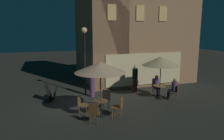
{
  "coord_description": "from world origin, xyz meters",
  "views": [
    {
      "loc": [
        -2.01,
        -11.18,
        3.77
      ],
      "look_at": [
        1.52,
        -0.42,
        1.69
      ],
      "focal_mm": 34.43,
      "sensor_mm": 36.0,
      "label": 1
    }
  ],
  "objects_px": {
    "cafe_table_1": "(160,89)",
    "cafe_chair_1": "(81,104)",
    "patron_standing_2": "(135,79)",
    "patron_standing_3": "(92,81)",
    "cafe_chair_2": "(94,111)",
    "cafe_chair_4": "(176,91)",
    "menu_sandwich_board": "(52,92)",
    "street_lamp_near_corner": "(84,47)",
    "patron_seated_1": "(157,84)",
    "cafe_table_0": "(101,105)",
    "cafe_chair_3": "(119,105)",
    "cafe_chair_5": "(156,85)",
    "patio_umbrella_0": "(100,67)",
    "patron_seated_0": "(173,88)",
    "patio_umbrella_1": "(161,61)",
    "cafe_chair_0": "(106,98)"
  },
  "relations": [
    {
      "from": "cafe_table_0",
      "to": "patio_umbrella_0",
      "type": "relative_size",
      "value": 0.29
    },
    {
      "from": "patio_umbrella_1",
      "to": "cafe_chair_5",
      "type": "relative_size",
      "value": 2.5
    },
    {
      "from": "cafe_chair_2",
      "to": "patron_standing_2",
      "type": "xyz_separation_m",
      "value": [
        3.47,
        3.69,
        0.32
      ]
    },
    {
      "from": "cafe_chair_1",
      "to": "cafe_chair_0",
      "type": "bearing_deg",
      "value": 40.48
    },
    {
      "from": "cafe_chair_5",
      "to": "patron_standing_3",
      "type": "height_order",
      "value": "patron_standing_3"
    },
    {
      "from": "menu_sandwich_board",
      "to": "cafe_chair_4",
      "type": "height_order",
      "value": "menu_sandwich_board"
    },
    {
      "from": "cafe_table_0",
      "to": "patron_standing_3",
      "type": "relative_size",
      "value": 0.39
    },
    {
      "from": "menu_sandwich_board",
      "to": "cafe_table_1",
      "type": "xyz_separation_m",
      "value": [
        5.77,
        -1.45,
        0.05
      ]
    },
    {
      "from": "cafe_chair_3",
      "to": "patron_standing_2",
      "type": "distance_m",
      "value": 4.11
    },
    {
      "from": "menu_sandwich_board",
      "to": "patron_standing_3",
      "type": "bearing_deg",
      "value": 17.01
    },
    {
      "from": "cafe_chair_1",
      "to": "patron_standing_3",
      "type": "height_order",
      "value": "patron_standing_3"
    },
    {
      "from": "patio_umbrella_1",
      "to": "patron_seated_1",
      "type": "xyz_separation_m",
      "value": [
        0.16,
        0.65,
        -1.46
      ]
    },
    {
      "from": "cafe_table_1",
      "to": "patron_seated_1",
      "type": "xyz_separation_m",
      "value": [
        0.16,
        0.65,
        0.12
      ]
    },
    {
      "from": "patio_umbrella_0",
      "to": "cafe_chair_2",
      "type": "xyz_separation_m",
      "value": [
        -0.48,
        -0.73,
        -1.67
      ]
    },
    {
      "from": "cafe_chair_2",
      "to": "patio_umbrella_0",
      "type": "bearing_deg",
      "value": -0.0
    },
    {
      "from": "street_lamp_near_corner",
      "to": "cafe_chair_0",
      "type": "xyz_separation_m",
      "value": [
        0.5,
        -2.64,
        -2.3
      ]
    },
    {
      "from": "street_lamp_near_corner",
      "to": "patron_seated_1",
      "type": "relative_size",
      "value": 3.32
    },
    {
      "from": "cafe_table_0",
      "to": "patron_seated_1",
      "type": "xyz_separation_m",
      "value": [
        3.97,
        2.03,
        0.19
      ]
    },
    {
      "from": "cafe_chair_2",
      "to": "cafe_chair_3",
      "type": "distance_m",
      "value": 1.22
    },
    {
      "from": "cafe_chair_1",
      "to": "patron_standing_2",
      "type": "bearing_deg",
      "value": 57.2
    },
    {
      "from": "street_lamp_near_corner",
      "to": "cafe_chair_5",
      "type": "distance_m",
      "value": 4.78
    },
    {
      "from": "patron_standing_2",
      "to": "patron_standing_3",
      "type": "height_order",
      "value": "patron_standing_3"
    },
    {
      "from": "street_lamp_near_corner",
      "to": "cafe_chair_1",
      "type": "bearing_deg",
      "value": -104.34
    },
    {
      "from": "street_lamp_near_corner",
      "to": "patron_seated_0",
      "type": "distance_m",
      "value": 5.48
    },
    {
      "from": "patron_seated_1",
      "to": "street_lamp_near_corner",
      "type": "bearing_deg",
      "value": -94.63
    },
    {
      "from": "patio_umbrella_1",
      "to": "patron_standing_2",
      "type": "height_order",
      "value": "patio_umbrella_1"
    },
    {
      "from": "cafe_table_1",
      "to": "menu_sandwich_board",
      "type": "bearing_deg",
      "value": 165.92
    },
    {
      "from": "menu_sandwich_board",
      "to": "cafe_chair_1",
      "type": "distance_m",
      "value": 2.76
    },
    {
      "from": "street_lamp_near_corner",
      "to": "cafe_chair_4",
      "type": "height_order",
      "value": "street_lamp_near_corner"
    },
    {
      "from": "cafe_chair_1",
      "to": "cafe_chair_3",
      "type": "height_order",
      "value": "cafe_chair_3"
    },
    {
      "from": "cafe_chair_1",
      "to": "cafe_chair_3",
      "type": "relative_size",
      "value": 0.96
    },
    {
      "from": "menu_sandwich_board",
      "to": "patron_seated_1",
      "type": "relative_size",
      "value": 0.81
    },
    {
      "from": "cafe_chair_2",
      "to": "cafe_chair_4",
      "type": "height_order",
      "value": "cafe_chair_2"
    },
    {
      "from": "cafe_chair_5",
      "to": "patron_seated_0",
      "type": "relative_size",
      "value": 0.78
    },
    {
      "from": "patio_umbrella_1",
      "to": "patron_seated_0",
      "type": "distance_m",
      "value": 1.62
    },
    {
      "from": "menu_sandwich_board",
      "to": "patio_umbrella_0",
      "type": "xyz_separation_m",
      "value": [
        1.97,
        -2.83,
        1.71
      ]
    },
    {
      "from": "cafe_table_1",
      "to": "patio_umbrella_0",
      "type": "height_order",
      "value": "patio_umbrella_0"
    },
    {
      "from": "menu_sandwich_board",
      "to": "cafe_table_0",
      "type": "relative_size",
      "value": 1.35
    },
    {
      "from": "cafe_chair_5",
      "to": "patron_seated_0",
      "type": "bearing_deg",
      "value": 30.17
    },
    {
      "from": "cafe_chair_5",
      "to": "patron_seated_1",
      "type": "distance_m",
      "value": 0.18
    },
    {
      "from": "patron_seated_1",
      "to": "cafe_chair_5",
      "type": "bearing_deg",
      "value": -180.0
    },
    {
      "from": "cafe_chair_0",
      "to": "patron_standing_2",
      "type": "distance_m",
      "value": 3.36
    },
    {
      "from": "street_lamp_near_corner",
      "to": "cafe_chair_4",
      "type": "bearing_deg",
      "value": -29.66
    },
    {
      "from": "cafe_chair_4",
      "to": "menu_sandwich_board",
      "type": "bearing_deg",
      "value": 22.29
    },
    {
      "from": "cafe_table_1",
      "to": "cafe_chair_1",
      "type": "bearing_deg",
      "value": -167.13
    },
    {
      "from": "cafe_table_1",
      "to": "cafe_chair_5",
      "type": "height_order",
      "value": "cafe_chair_5"
    },
    {
      "from": "cafe_chair_0",
      "to": "cafe_chair_4",
      "type": "height_order",
      "value": "cafe_chair_0"
    },
    {
      "from": "cafe_table_1",
      "to": "patio_umbrella_1",
      "type": "xyz_separation_m",
      "value": [
        -0.0,
        0.0,
        1.58
      ]
    },
    {
      "from": "cafe_table_1",
      "to": "patron_seated_1",
      "type": "distance_m",
      "value": 0.68
    },
    {
      "from": "cafe_chair_4",
      "to": "patron_seated_1",
      "type": "distance_m",
      "value": 1.31
    }
  ]
}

